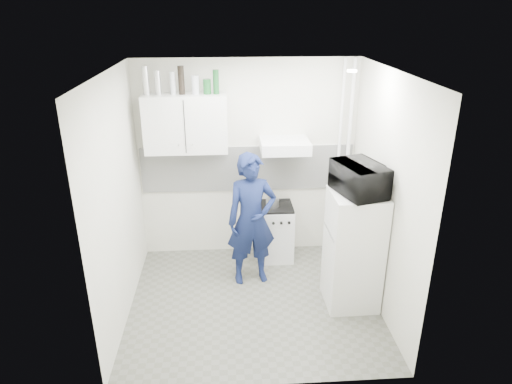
{
  "coord_description": "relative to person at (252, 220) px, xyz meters",
  "views": [
    {
      "loc": [
        -0.27,
        -4.38,
        3.19
      ],
      "look_at": [
        0.05,
        0.3,
        1.25
      ],
      "focal_mm": 32.0,
      "sensor_mm": 36.0,
      "label": 1
    }
  ],
  "objects": [
    {
      "name": "bottle_c",
      "position": [
        -0.88,
        0.59,
        1.51
      ],
      "size": [
        0.06,
        0.06,
        0.26
      ],
      "primitive_type": "cylinder",
      "color": "#B2B7BC",
      "rests_on": "upper_cabinet"
    },
    {
      "name": "bottle_e",
      "position": [
        -0.38,
        0.59,
        1.52
      ],
      "size": [
        0.07,
        0.07,
        0.28
      ],
      "primitive_type": "cylinder",
      "color": "#144C1E",
      "rests_on": "upper_cabinet"
    },
    {
      "name": "pipe_a",
      "position": [
        1.29,
        0.69,
        0.48
      ],
      "size": [
        0.05,
        0.05,
        2.6
      ],
      "primitive_type": "cylinder",
      "color": "white",
      "rests_on": "floor"
    },
    {
      "name": "person",
      "position": [
        0.0,
        0.0,
        0.0
      ],
      "size": [
        0.65,
        0.49,
        1.63
      ],
      "primitive_type": "imported",
      "rotation": [
        0.0,
        0.0,
        0.17
      ],
      "color": "#111B43",
      "rests_on": "floor"
    },
    {
      "name": "canister_b",
      "position": [
        -0.48,
        0.59,
        1.47
      ],
      "size": [
        0.09,
        0.09,
        0.17
      ],
      "primitive_type": "cylinder",
      "color": "#144C1E",
      "rests_on": "upper_cabinet"
    },
    {
      "name": "microwave",
      "position": [
        1.09,
        -0.54,
        0.7
      ],
      "size": [
        0.69,
        0.56,
        0.33
      ],
      "primitive_type": "imported",
      "rotation": [
        0.0,
        0.0,
        1.87
      ],
      "color": "black",
      "rests_on": "fridge"
    },
    {
      "name": "wall_right",
      "position": [
        1.39,
        -0.48,
        0.48
      ],
      "size": [
        0.0,
        2.6,
        2.6
      ],
      "primitive_type": "plane",
      "rotation": [
        1.57,
        0.0,
        -1.57
      ],
      "color": "beige",
      "rests_on": "floor"
    },
    {
      "name": "backsplash",
      "position": [
        -0.01,
        0.75,
        0.38
      ],
      "size": [
        2.74,
        0.03,
        0.6
      ],
      "primitive_type": "cube",
      "color": "white",
      "rests_on": "wall_back"
    },
    {
      "name": "bottle_d",
      "position": [
        -0.78,
        0.59,
        1.55
      ],
      "size": [
        0.07,
        0.07,
        0.33
      ],
      "primitive_type": "cylinder",
      "color": "black",
      "rests_on": "upper_cabinet"
    },
    {
      "name": "stove_top",
      "position": [
        0.34,
        0.52,
        -0.07
      ],
      "size": [
        0.44,
        0.44,
        0.03
      ],
      "primitive_type": "cube",
      "color": "black",
      "rests_on": "stove"
    },
    {
      "name": "bottle_b",
      "position": [
        -1.05,
        0.59,
        1.52
      ],
      "size": [
        0.07,
        0.07,
        0.28
      ],
      "primitive_type": "cylinder",
      "color": "silver",
      "rests_on": "upper_cabinet"
    },
    {
      "name": "floor",
      "position": [
        -0.01,
        -0.48,
        -0.82
      ],
      "size": [
        2.8,
        2.8,
        0.0
      ],
      "primitive_type": "plane",
      "color": "#64645B",
      "rests_on": "ground"
    },
    {
      "name": "ceiling",
      "position": [
        -0.01,
        -0.48,
        1.78
      ],
      "size": [
        2.8,
        2.8,
        0.0
      ],
      "primitive_type": "plane",
      "color": "white",
      "rests_on": "wall_back"
    },
    {
      "name": "upper_cabinet",
      "position": [
        -0.76,
        0.59,
        1.03
      ],
      "size": [
        1.0,
        0.35,
        0.7
      ],
      "primitive_type": "cube",
      "color": "white",
      "rests_on": "wall_back"
    },
    {
      "name": "canister_a",
      "position": [
        -0.62,
        0.59,
        1.49
      ],
      "size": [
        0.09,
        0.09,
        0.22
      ],
      "primitive_type": "cylinder",
      "color": "#B2B7BC",
      "rests_on": "upper_cabinet"
    },
    {
      "name": "saucepan",
      "position": [
        0.3,
        0.49,
        -0.01
      ],
      "size": [
        0.17,
        0.17,
        0.1
      ],
      "primitive_type": "cylinder",
      "color": "silver",
      "rests_on": "stove_top"
    },
    {
      "name": "fridge",
      "position": [
        1.09,
        -0.54,
        -0.14
      ],
      "size": [
        0.57,
        0.57,
        1.35
      ],
      "primitive_type": "cube",
      "rotation": [
        0.0,
        0.0,
        0.02
      ],
      "color": "white",
      "rests_on": "floor"
    },
    {
      "name": "range_hood",
      "position": [
        0.44,
        0.52,
        0.75
      ],
      "size": [
        0.6,
        0.5,
        0.14
      ],
      "primitive_type": "cube",
      "color": "white",
      "rests_on": "wall_back"
    },
    {
      "name": "ceiling_spot_fixture",
      "position": [
        0.99,
        -0.28,
        1.75
      ],
      "size": [
        0.1,
        0.1,
        0.02
      ],
      "primitive_type": "cylinder",
      "color": "white",
      "rests_on": "ceiling"
    },
    {
      "name": "wall_back",
      "position": [
        -0.01,
        0.77,
        0.48
      ],
      "size": [
        2.8,
        0.0,
        2.8
      ],
      "primitive_type": "plane",
      "rotation": [
        1.57,
        0.0,
        0.0
      ],
      "color": "beige",
      "rests_on": "floor"
    },
    {
      "name": "bottle_a",
      "position": [
        -1.19,
        0.59,
        1.55
      ],
      "size": [
        0.08,
        0.08,
        0.33
      ],
      "primitive_type": "cylinder",
      "color": "silver",
      "rests_on": "upper_cabinet"
    },
    {
      "name": "pipe_b",
      "position": [
        1.17,
        0.69,
        0.48
      ],
      "size": [
        0.04,
        0.04,
        2.6
      ],
      "primitive_type": "cylinder",
      "color": "white",
      "rests_on": "floor"
    },
    {
      "name": "wall_left",
      "position": [
        -1.41,
        -0.48,
        0.48
      ],
      "size": [
        0.0,
        2.6,
        2.6
      ],
      "primitive_type": "plane",
      "rotation": [
        1.57,
        0.0,
        1.57
      ],
      "color": "beige",
      "rests_on": "floor"
    },
    {
      "name": "stove",
      "position": [
        0.34,
        0.52,
        -0.45
      ],
      "size": [
        0.46,
        0.46,
        0.74
      ],
      "primitive_type": "cube",
      "color": "white",
      "rests_on": "floor"
    }
  ]
}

